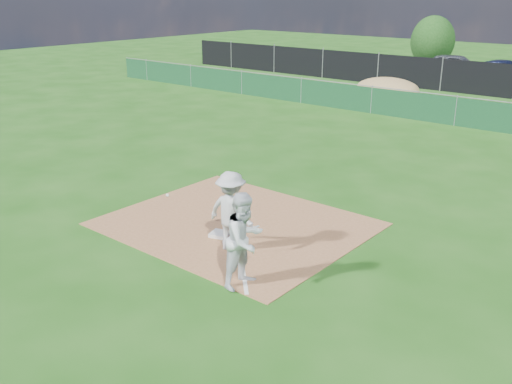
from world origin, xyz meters
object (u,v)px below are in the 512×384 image
at_px(runner, 245,240).
at_px(car_left, 456,67).
at_px(car_mid, 504,74).
at_px(tree_left, 433,41).
at_px(play_at_first, 231,211).
at_px(first_base, 219,234).

xyz_separation_m(runner, car_left, (-7.14, 28.77, -0.14)).
height_order(runner, car_mid, runner).
bearing_deg(runner, car_left, 14.81).
distance_m(car_mid, tree_left, 8.57).
distance_m(play_at_first, car_left, 28.36).
bearing_deg(car_left, play_at_first, -179.34).
relative_size(first_base, car_mid, 0.09).
distance_m(first_base, runner, 2.56).
bearing_deg(runner, play_at_first, 52.26).
bearing_deg(play_at_first, runner, -38.62).
relative_size(car_left, car_mid, 1.10).
bearing_deg(runner, first_base, 56.30).
distance_m(first_base, play_at_first, 1.16).
relative_size(play_at_first, car_left, 0.56).
xyz_separation_m(first_base, car_mid, (-1.99, 26.88, 0.67)).
relative_size(runner, tree_left, 0.52).
xyz_separation_m(first_base, play_at_first, (0.70, -0.34, 0.86)).
bearing_deg(tree_left, car_mid, -36.73).
relative_size(runner, car_left, 0.40).
bearing_deg(car_left, first_base, 179.40).
bearing_deg(play_at_first, tree_left, 106.38).
bearing_deg(first_base, play_at_first, -26.08).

